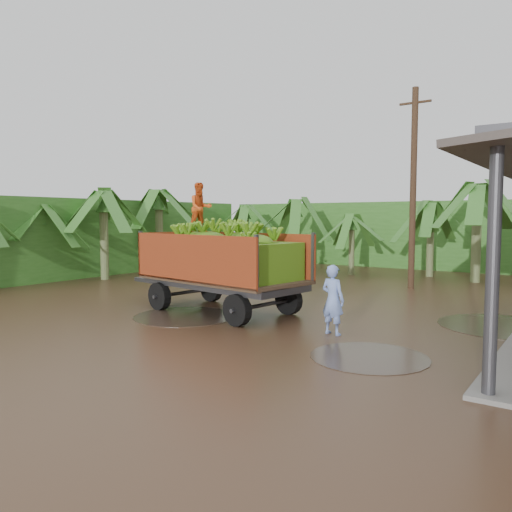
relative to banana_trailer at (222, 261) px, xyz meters
The scene contains 7 objects.
ground 2.87m from the banana_trailer, 13.48° to the left, with size 100.00×100.00×0.00m, color black.
hedge_north 16.58m from the banana_trailer, 88.65° to the left, with size 22.00×3.00×3.60m, color #2D661E.
hedge_west 12.48m from the banana_trailer, 158.50° to the left, with size 3.00×18.00×3.60m, color #2D661E.
banana_trailer is the anchor object (origin of this frame).
man_blue 4.00m from the banana_trailer, 10.21° to the right, with size 0.60×0.40×1.65m, color #7E9CE6.
utility_pole 8.86m from the banana_trailer, 69.55° to the left, with size 1.20×0.24×7.65m.
banana_plants 8.00m from the banana_trailer, 116.20° to the left, with size 24.14×20.77×4.33m.
Camera 1 is at (6.62, -11.80, 2.76)m, focal length 35.00 mm.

